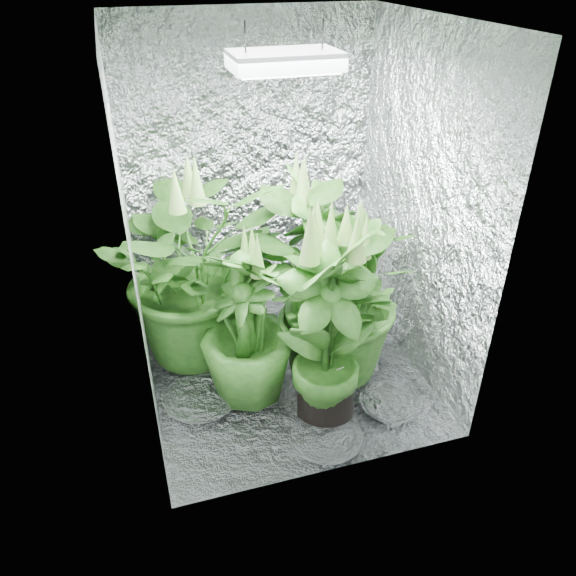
% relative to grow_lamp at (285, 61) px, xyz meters
% --- Properties ---
extents(ground, '(1.60, 1.60, 0.00)m').
position_rel_grow_lamp_xyz_m(ground, '(0.00, 0.00, -1.83)').
color(ground, silver).
rests_on(ground, ground).
extents(walls, '(1.62, 1.62, 2.00)m').
position_rel_grow_lamp_xyz_m(walls, '(0.00, 0.00, -0.83)').
color(walls, silver).
rests_on(walls, ground).
extents(ceiling, '(1.60, 1.60, 0.01)m').
position_rel_grow_lamp_xyz_m(ceiling, '(0.00, 0.00, 0.17)').
color(ceiling, silver).
rests_on(ceiling, walls).
extents(grow_lamp, '(0.50, 0.30, 0.22)m').
position_rel_grow_lamp_xyz_m(grow_lamp, '(0.00, 0.00, 0.00)').
color(grow_lamp, gray).
rests_on(grow_lamp, ceiling).
extents(plant_a, '(1.22, 1.22, 1.31)m').
position_rel_grow_lamp_xyz_m(plant_a, '(-0.47, 0.36, -1.20)').
color(plant_a, black).
rests_on(plant_a, ground).
extents(plant_b, '(0.85, 0.85, 1.26)m').
position_rel_grow_lamp_xyz_m(plant_b, '(0.30, 0.31, -1.24)').
color(plant_b, black).
rests_on(plant_b, ground).
extents(plant_c, '(0.60, 0.60, 1.00)m').
position_rel_grow_lamp_xyz_m(plant_c, '(0.42, 0.09, -1.37)').
color(plant_c, black).
rests_on(plant_c, ground).
extents(plant_d, '(0.76, 0.76, 1.05)m').
position_rel_grow_lamp_xyz_m(plant_d, '(-0.25, -0.13, -1.34)').
color(plant_d, black).
rests_on(plant_d, ground).
extents(plant_e, '(1.17, 1.17, 1.19)m').
position_rel_grow_lamp_xyz_m(plant_e, '(0.25, -0.11, -1.26)').
color(plant_e, black).
rests_on(plant_e, ground).
extents(plant_f, '(0.86, 0.86, 1.27)m').
position_rel_grow_lamp_xyz_m(plant_f, '(0.11, -0.42, -1.24)').
color(plant_f, black).
rests_on(plant_f, ground).
extents(circulation_fan, '(0.15, 0.29, 0.33)m').
position_rel_grow_lamp_xyz_m(circulation_fan, '(0.61, 0.18, -1.68)').
color(circulation_fan, black).
rests_on(circulation_fan, ground).
extents(plant_label, '(0.05, 0.03, 0.08)m').
position_rel_grow_lamp_xyz_m(plant_label, '(0.18, -0.45, -1.53)').
color(plant_label, white).
rests_on(plant_label, plant_f).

